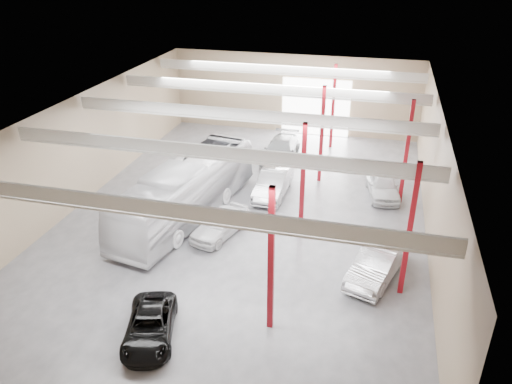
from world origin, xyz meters
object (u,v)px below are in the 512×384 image
at_px(coach_bus, 187,190).
at_px(car_right_far, 383,185).
at_px(car_row_b, 273,183).
at_px(car_row_c, 281,150).
at_px(car_right_near, 378,263).
at_px(car_row_a, 220,223).
at_px(black_sedan, 150,326).

height_order(coach_bus, car_right_far, coach_bus).
bearing_deg(car_right_far, car_row_b, -176.86).
bearing_deg(car_row_b, car_row_c, 98.38).
relative_size(car_row_b, car_right_near, 1.01).
bearing_deg(car_row_c, car_row_b, -83.27).
relative_size(coach_bus, car_right_far, 2.76).
relative_size(car_row_a, car_right_near, 0.88).
relative_size(car_row_a, car_row_b, 0.86).
height_order(car_right_near, car_right_far, car_right_near).
xyz_separation_m(car_row_c, car_right_near, (8.01, -14.00, -0.02)).
height_order(coach_bus, black_sedan, coach_bus).
bearing_deg(car_row_a, car_right_far, 56.15).
distance_m(coach_bus, car_row_c, 11.07).
relative_size(coach_bus, car_row_a, 2.89).
bearing_deg(coach_bus, car_right_far, 37.34).
bearing_deg(car_row_c, black_sedan, -94.10).
height_order(car_row_a, car_right_near, car_right_near).
bearing_deg(black_sedan, car_row_a, 71.23).
bearing_deg(car_row_a, car_row_c, 100.72).
distance_m(coach_bus, car_row_a, 3.31).
bearing_deg(car_row_c, car_right_far, -28.65).
bearing_deg(car_row_c, coach_bus, -110.44).
bearing_deg(black_sedan, car_right_far, 43.60).
height_order(coach_bus, car_row_b, coach_bus).
height_order(car_row_b, car_right_near, car_row_b).
xyz_separation_m(coach_bus, car_row_c, (3.79, 10.36, -0.94)).
relative_size(black_sedan, car_right_far, 0.94).
relative_size(black_sedan, car_row_a, 0.98).
bearing_deg(coach_bus, car_row_c, 80.10).
relative_size(black_sedan, car_right_near, 0.86).
relative_size(car_row_a, car_right_far, 0.96).
xyz_separation_m(black_sedan, car_right_near, (9.39, 7.02, 0.23)).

